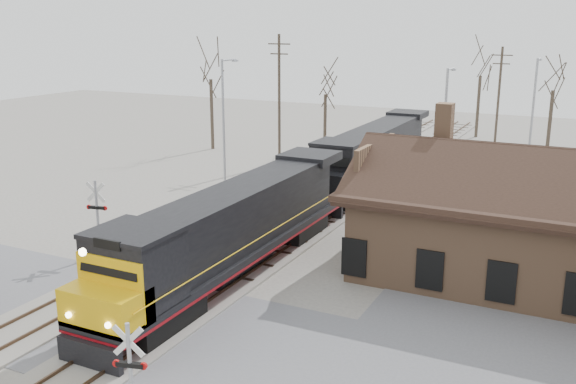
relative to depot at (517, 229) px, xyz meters
name	(u,v)px	position (x,y,z in m)	size (l,w,h in m)	color
ground	(150,331)	(-11.99, -12.00, -2.41)	(140.00, 140.00, 0.00)	#9C978D
road	(150,331)	(-11.99, -12.00, -2.39)	(60.00, 9.00, 0.03)	slate
track_main	(309,225)	(-11.99, 3.00, -2.34)	(3.40, 90.00, 0.24)	#9C978D
track_siding	(243,215)	(-16.49, 3.00, -2.34)	(3.40, 90.00, 0.24)	#9C978D
depot	(517,229)	(0.00, 0.00, 0.00)	(15.20, 9.31, 7.90)	#8E6649
locomotive_lead	(229,231)	(-11.99, -5.94, -0.09)	(2.97, 19.89, 4.42)	black
locomotive_trailing	(372,154)	(-11.99, 14.22, -0.09)	(2.97, 19.89, 4.18)	black
crossbuck_far	(98,221)	(-19.50, -6.47, -0.50)	(1.15, 0.33, 4.06)	#A5A8AD
streetlight_a	(225,120)	(-20.30, 7.17, 2.82)	(0.25, 2.04, 9.37)	#A5A8AD
streetlight_b	(445,128)	(-6.29, 12.06, 2.57)	(0.25, 2.04, 8.88)	#A5A8AD
streetlight_c	(533,112)	(-1.84, 21.72, 2.72)	(0.25, 2.04, 9.17)	#A5A8AD
utility_pole_a	(279,98)	(-21.49, 17.75, 3.25)	(2.00, 0.24, 10.84)	#382D23
utility_pole_b	(499,95)	(-6.29, 34.49, 2.59)	(2.00, 0.24, 9.55)	#382D23
tree_a	(210,67)	(-30.32, 20.95, 5.29)	(4.41, 4.41, 10.80)	#382D23
tree_b	(326,85)	(-20.66, 25.67, 3.64)	(3.47, 3.47, 8.51)	#382D23
tree_c	(481,65)	(-8.92, 38.94, 5.05)	(4.28, 4.28, 10.48)	#382D23
tree_d	(554,79)	(-1.20, 30.70, 4.57)	(4.00, 4.00, 9.81)	#382D23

